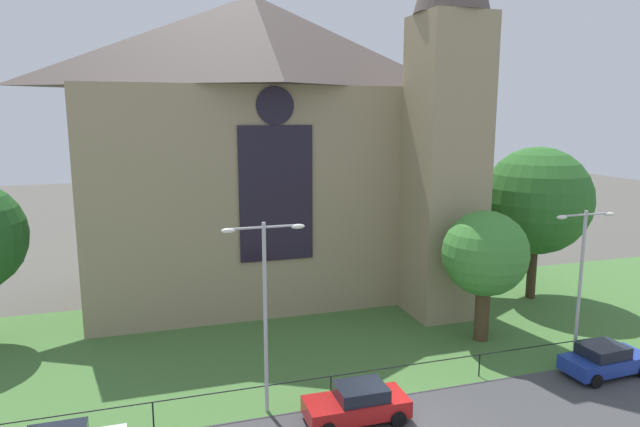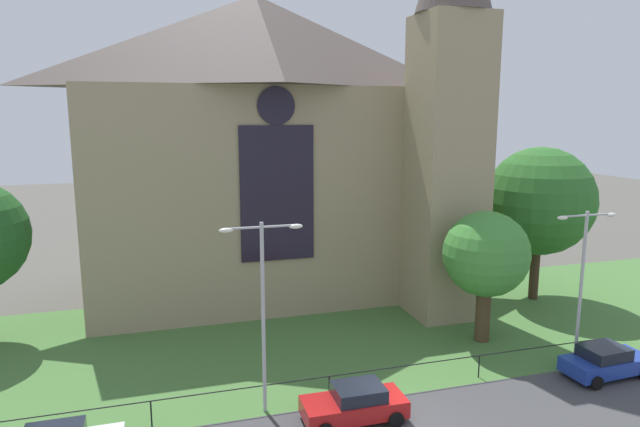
# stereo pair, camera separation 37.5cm
# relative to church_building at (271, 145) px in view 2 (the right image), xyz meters

# --- Properties ---
(ground) EXTENTS (160.00, 160.00, 0.00)m
(ground) POSITION_rel_church_building_xyz_m (1.24, -8.22, -10.27)
(ground) COLOR #56544C
(grass_verge) EXTENTS (120.00, 20.00, 0.01)m
(grass_verge) POSITION_rel_church_building_xyz_m (1.24, -10.22, -10.27)
(grass_verge) COLOR #477538
(grass_verge) RESTS_ON ground
(church_building) EXTENTS (23.20, 16.20, 26.00)m
(church_building) POSITION_rel_church_building_xyz_m (0.00, 0.00, 0.00)
(church_building) COLOR tan
(church_building) RESTS_ON ground
(iron_railing) EXTENTS (29.81, 0.07, 1.13)m
(iron_railing) POSITION_rel_church_building_xyz_m (-0.77, -15.72, -9.30)
(iron_railing) COLOR black
(iron_railing) RESTS_ON ground
(tree_right_near) EXTENTS (4.63, 4.63, 7.24)m
(tree_right_near) POSITION_rel_church_building_xyz_m (9.26, -11.89, -5.42)
(tree_right_near) COLOR #4C3823
(tree_right_near) RESTS_ON ground
(tree_right_far) EXTENTS (7.11, 7.11, 10.25)m
(tree_right_far) POSITION_rel_church_building_xyz_m (16.57, -6.64, -3.60)
(tree_right_far) COLOR #423021
(tree_right_far) RESTS_ON ground
(streetlamp_near) EXTENTS (3.37, 0.26, 8.11)m
(streetlamp_near) POSITION_rel_church_building_xyz_m (-3.64, -15.82, -5.10)
(streetlamp_near) COLOR #B2B2B7
(streetlamp_near) RESTS_ON ground
(streetlamp_far) EXTENTS (3.37, 0.26, 7.77)m
(streetlamp_far) POSITION_rel_church_building_xyz_m (12.07, -15.82, -5.29)
(streetlamp_far) COLOR #B2B2B7
(streetlamp_far) RESTS_ON ground
(parked_car_red) EXTENTS (4.22, 2.07, 1.51)m
(parked_car_red) POSITION_rel_church_building_xyz_m (-0.27, -17.59, -9.53)
(parked_car_red) COLOR #B21919
(parked_car_red) RESTS_ON ground
(parked_car_blue) EXTENTS (4.28, 2.19, 1.51)m
(parked_car_blue) POSITION_rel_church_building_xyz_m (12.52, -17.30, -9.53)
(parked_car_blue) COLOR #1E3899
(parked_car_blue) RESTS_ON ground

